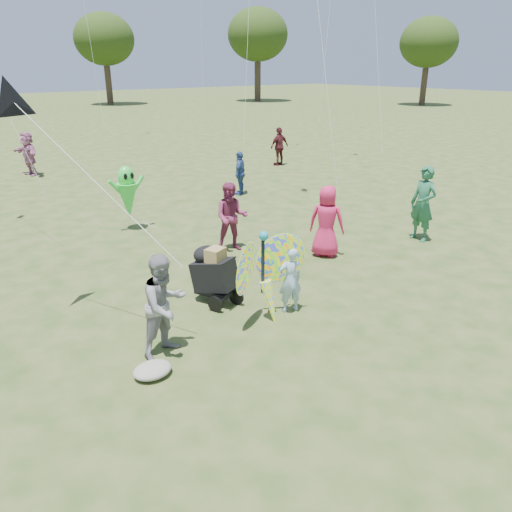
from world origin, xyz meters
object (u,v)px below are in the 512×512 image
Objects in this scene: adult_man at (165,305)px; crowd_a at (327,221)px; crowd_f at (423,204)px; crowd_e at (231,217)px; butterfly_kite at (266,276)px; child_girl at (290,280)px; crowd_h at (279,146)px; alien_kite at (128,195)px; crowd_j at (28,154)px; jogging_stroller at (213,271)px; crowd_c at (240,173)px.

crowd_a is at bearing 3.90° from adult_man.
crowd_a is 0.88× the size of crowd_f.
butterfly_kite is at bearing -79.17° from crowd_e.
butterfly_kite reaches higher than child_girl.
crowd_h is 0.95× the size of alien_kite.
crowd_e is 1.00× the size of crowd_h.
butterfly_kite reaches higher than crowd_e.
alien_kite is at bearing -131.02° from crowd_f.
crowd_j is 0.94× the size of butterfly_kite.
crowd_h is 13.74m from jogging_stroller.
crowd_a reaches higher than butterfly_kite.
crowd_a is at bearing -59.82° from alien_kite.
child_girl is 1.10× the size of jogging_stroller.
crowd_c is 1.30× the size of jogging_stroller.
crowd_e is 0.90× the size of butterfly_kite.
alien_kite is at bearing 24.32° from crowd_h.
crowd_j is 14.19m from jogging_stroller.
crowd_h is at bearing 80.26° from crowd_e.
alien_kite is (0.01, -9.12, 0.11)m from crowd_j.
crowd_j is (-5.44, 14.53, -0.08)m from crowd_f.
jogging_stroller is 0.65× the size of alien_kite.
child_girl is at bearing -70.81° from crowd_e.
crowd_c is at bearing 28.35° from jogging_stroller.
crowd_a is 6.28m from crowd_c.
crowd_j reaches higher than crowd_a.
crowd_j reaches higher than adult_man.
crowd_e is 10.94m from crowd_h.
crowd_f is at bearing -24.57° from jogging_stroller.
crowd_f reaches higher than crowd_e.
child_girl is 0.74× the size of crowd_a.
crowd_j is (2.26, 15.23, 0.05)m from adult_man.
adult_man is 0.94× the size of crowd_j.
crowd_a is 1.01× the size of crowd_e.
adult_man reaches higher than child_girl.
crowd_a is 1.13× the size of crowd_c.
crowd_f is 5.87m from butterfly_kite.
crowd_h is 1.45× the size of jogging_stroller.
crowd_h reaches higher than child_girl.
jogging_stroller is 0.62× the size of butterfly_kite.
crowd_j is (-9.25, 4.68, 0.04)m from crowd_h.
crowd_e is 12.19m from crowd_j.
crowd_j is at bearing -95.61° from crowd_c.
crowd_j is 9.13m from alien_kite.
crowd_f is 1.15× the size of crowd_h.
adult_man is at bearing -167.59° from jogging_stroller.
crowd_e reaches higher than jogging_stroller.
crowd_j reaches higher than butterfly_kite.
jogging_stroller is at bearing -95.65° from crowd_e.
crowd_a is 5.41m from alien_kite.
crowd_a is 11.21m from crowd_h.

